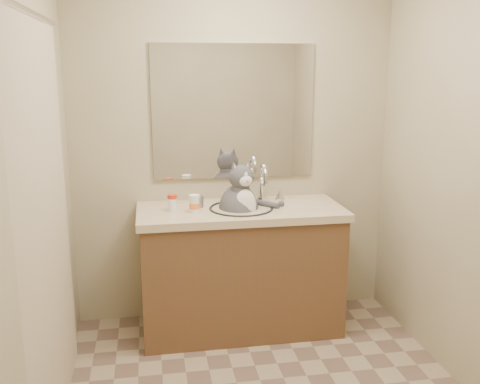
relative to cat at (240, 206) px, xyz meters
name	(u,v)px	position (x,y,z in m)	size (l,w,h in m)	color
room	(276,187)	(0.01, -0.96, 0.34)	(2.22, 2.52, 2.42)	#9C876C
vanity	(241,266)	(0.01, 0.00, -0.42)	(1.34, 0.59, 1.12)	brown
mirror	(234,112)	(0.01, 0.27, 0.59)	(1.10, 0.02, 0.90)	white
shower_curtain	(47,227)	(-1.04, -0.86, 0.17)	(0.02, 1.30, 1.93)	#C6B696
cat	(240,206)	(0.00, 0.00, 0.00)	(0.43, 0.35, 0.52)	#4A4A50
pill_bottle_redcap	(172,203)	(-0.43, 0.00, 0.04)	(0.07, 0.07, 0.11)	white
pill_bottle_orange	(194,204)	(-0.30, -0.06, 0.04)	(0.08, 0.08, 0.11)	white
grey_canister	(200,201)	(-0.25, 0.06, 0.03)	(0.06, 0.06, 0.08)	gray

